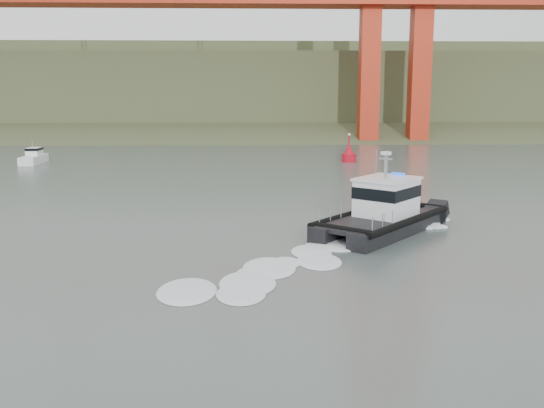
{
  "coord_description": "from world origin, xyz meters",
  "views": [
    {
      "loc": [
        -0.55,
        -21.45,
        8.1
      ],
      "look_at": [
        0.5,
        9.1,
        2.4
      ],
      "focal_mm": 40.0,
      "sensor_mm": 36.0,
      "label": 1
    }
  ],
  "objects": [
    {
      "name": "motorboat",
      "position": [
        -25.3,
        48.08,
        0.7
      ],
      "size": [
        1.73,
        5.13,
        2.82
      ],
      "rotation": [
        0.0,
        0.0,
        -0.0
      ],
      "color": "white",
      "rests_on": "ground"
    },
    {
      "name": "nav_buoy",
      "position": [
        10.8,
        48.43,
        0.92
      ],
      "size": [
        1.68,
        1.68,
        3.51
      ],
      "color": "#B10C1B",
      "rests_on": "ground"
    },
    {
      "name": "patrol_boat",
      "position": [
        7.15,
        12.94,
        1.21
      ],
      "size": [
        9.26,
        9.95,
        4.85
      ],
      "rotation": [
        0.0,
        0.0,
        -0.71
      ],
      "color": "black",
      "rests_on": "ground"
    },
    {
      "name": "headlands",
      "position": [
        0.0,
        125.5,
        7.05
      ],
      "size": [
        500.0,
        105.36,
        27.12
      ],
      "color": "#374628",
      "rests_on": "ground"
    },
    {
      "name": "ground",
      "position": [
        0.0,
        0.0,
        0.0
      ],
      "size": [
        400.0,
        400.0,
        0.0
      ],
      "primitive_type": "plane",
      "color": "#46534F",
      "rests_on": "ground"
    }
  ]
}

